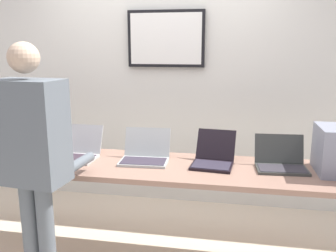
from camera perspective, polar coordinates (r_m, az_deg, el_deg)
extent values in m
cube|color=silver|center=(3.85, -0.85, 5.94)|extent=(8.00, 0.06, 2.50)
cube|color=black|center=(3.76, -0.32, 13.75)|extent=(0.80, 0.05, 0.57)
cube|color=white|center=(3.75, -0.36, 13.76)|extent=(0.74, 0.02, 0.51)
cube|color=#906C5A|center=(2.88, -5.19, -6.33)|extent=(3.61, 0.70, 0.04)
cube|color=#38383A|center=(3.29, -22.60, -4.31)|extent=(0.36, 0.23, 0.02)
cube|color=#272736|center=(3.27, -22.72, -4.16)|extent=(0.33, 0.18, 0.00)
cube|color=#38383A|center=(3.37, -21.43, -1.73)|extent=(0.36, 0.08, 0.22)
cube|color=#B8CBF3|center=(3.38, -21.40, -1.74)|extent=(0.33, 0.06, 0.19)
cube|color=#B2B3B7|center=(3.04, -14.36, -5.06)|extent=(0.31, 0.26, 0.02)
cube|color=#332731|center=(3.02, -14.48, -4.91)|extent=(0.28, 0.21, 0.00)
cube|color=#B2B3B7|center=(3.16, -13.09, -1.99)|extent=(0.30, 0.12, 0.23)
cube|color=#31652D|center=(3.16, -13.06, -2.00)|extent=(0.28, 0.10, 0.20)
cube|color=#ADB3B2|center=(2.87, -3.89, -5.73)|extent=(0.39, 0.26, 0.02)
cube|color=#332C39|center=(2.85, -3.94, -5.58)|extent=(0.36, 0.21, 0.00)
cube|color=#ADB3B2|center=(2.99, -3.30, -2.53)|extent=(0.38, 0.12, 0.23)
cube|color=silver|center=(2.99, -3.28, -2.54)|extent=(0.35, 0.10, 0.20)
cube|color=black|center=(2.79, 7.00, -6.31)|extent=(0.33, 0.29, 0.02)
cube|color=#2C2735|center=(2.78, 6.97, -6.16)|extent=(0.30, 0.23, 0.00)
cube|color=black|center=(2.94, 7.66, -2.93)|extent=(0.32, 0.16, 0.23)
cube|color=black|center=(2.94, 7.67, -2.94)|extent=(0.29, 0.14, 0.20)
cube|color=#383B38|center=(2.82, 17.71, -6.61)|extent=(0.39, 0.26, 0.02)
cube|color=#322E35|center=(2.81, 17.77, -6.46)|extent=(0.36, 0.21, 0.00)
cube|color=#383B38|center=(2.93, 17.30, -3.46)|extent=(0.38, 0.11, 0.22)
cube|color=#231F2A|center=(2.93, 17.29, -3.47)|extent=(0.35, 0.09, 0.19)
cylinder|color=#565E65|center=(2.70, -20.98, -16.43)|extent=(0.12, 0.12, 0.83)
cylinder|color=#565E65|center=(2.64, -18.76, -17.03)|extent=(0.12, 0.12, 0.83)
cube|color=#565E65|center=(2.41, -21.19, -0.91)|extent=(0.47, 0.31, 0.66)
sphere|color=tan|center=(2.35, -22.07, 10.09)|extent=(0.19, 0.19, 0.19)
cylinder|color=#565E65|center=(2.80, -19.82, -4.97)|extent=(0.10, 0.33, 0.07)
cylinder|color=#565E65|center=(2.62, -13.96, -5.75)|extent=(0.10, 0.33, 0.07)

